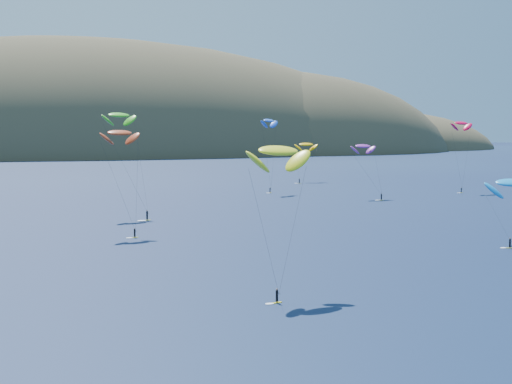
{
  "coord_description": "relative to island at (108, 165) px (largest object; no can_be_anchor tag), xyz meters",
  "views": [
    {
      "loc": [
        -36.81,
        -36.69,
        20.1
      ],
      "look_at": [
        3.41,
        80.0,
        9.0
      ],
      "focal_mm": 50.0,
      "sensor_mm": 36.0,
      "label": 1
    }
  ],
  "objects": [
    {
      "name": "island",
      "position": [
        0.0,
        0.0,
        0.0
      ],
      "size": [
        730.0,
        300.0,
        210.0
      ],
      "color": "#3D3526",
      "rests_on": "ground"
    },
    {
      "name": "kitesurfer_9",
      "position": [
        -56.5,
        -462.31,
        29.9
      ],
      "size": [
        8.15,
        9.9,
        21.31
      ],
      "rotation": [
        0.0,
        0.0,
        0.25
      ],
      "color": "gold",
      "rests_on": "ground"
    },
    {
      "name": "kitesurfer_11",
      "position": [
        29.21,
        -351.06,
        24.69
      ],
      "size": [
        11.48,
        11.84,
        16.32
      ],
      "rotation": [
        0.0,
        0.0,
        -0.17
      ],
      "color": "gold",
      "rests_on": "ground"
    },
    {
      "name": "kitesurfer_4",
      "position": [
        0.17,
        -389.88,
        33.12
      ],
      "size": [
        8.23,
        7.26,
        24.56
      ],
      "rotation": [
        0.0,
        0.0,
        0.62
      ],
      "color": "gold",
      "rests_on": "ground"
    },
    {
      "name": "kitesurfer_3",
      "position": [
        -52.49,
        -433.79,
        33.73
      ],
      "size": [
        9.42,
        15.54,
        25.37
      ],
      "rotation": [
        0.0,
        0.0,
        0.36
      ],
      "color": "gold",
      "rests_on": "ground"
    },
    {
      "name": "kitesurfer_8",
      "position": [
        58.88,
        -406.41,
        32.36
      ],
      "size": [
        8.43,
        7.82,
        23.89
      ],
      "rotation": [
        0.0,
        0.0,
        0.16
      ],
      "color": "gold",
      "rests_on": "ground"
    },
    {
      "name": "kitesurfer_2",
      "position": [
        -44.93,
        -516.75,
        28.05
      ],
      "size": [
        9.48,
        10.31,
        19.77
      ],
      "rotation": [
        0.0,
        0.0,
        0.25
      ],
      "color": "gold",
      "rests_on": "ground"
    },
    {
      "name": "kitesurfer_5",
      "position": [
        8.1,
        -494.58,
        21.15
      ],
      "size": [
        11.34,
        10.75,
        13.04
      ],
      "rotation": [
        0.0,
        0.0,
        -0.36
      ],
      "color": "gold",
      "rests_on": "ground"
    },
    {
      "name": "kitesurfer_6",
      "position": [
        19.93,
        -414.84,
        25.61
      ],
      "size": [
        7.64,
        10.92,
        17.02
      ],
      "rotation": [
        0.0,
        0.0,
        0.05
      ],
      "color": "gold",
      "rests_on": "ground"
    }
  ]
}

